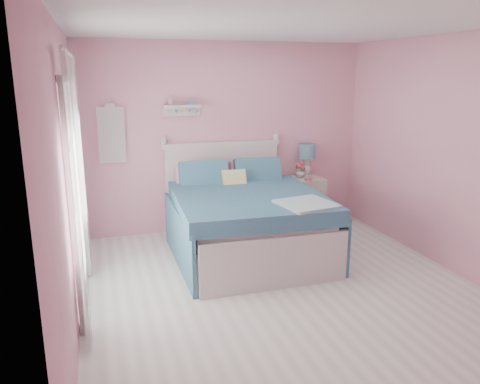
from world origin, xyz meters
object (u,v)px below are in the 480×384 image
bed (244,221)px  teacup (308,177)px  nightstand (304,201)px  vase (301,173)px  table_lamp (307,154)px

bed → teacup: size_ratio=20.62×
nightstand → vase: vase is taller
bed → vase: (1.13, 0.85, 0.36)m
nightstand → teacup: (-0.02, -0.16, 0.39)m
table_lamp → teacup: 0.41m
nightstand → vase: 0.43m
bed → table_lamp: 1.69m
bed → nightstand: 1.45m
nightstand → table_lamp: table_lamp is taller
teacup → nightstand: bearing=81.3°
bed → vase: bed is taller
nightstand → bed: bearing=-145.4°
vase → teacup: vase is taller
bed → table_lamp: bed is taller
table_lamp → teacup: size_ratio=4.48×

